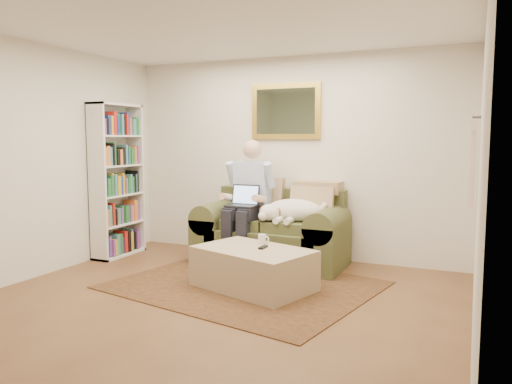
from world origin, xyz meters
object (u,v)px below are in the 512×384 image
Objects in this scene: sofa at (272,238)px; bookshelf at (117,180)px; laptop at (243,200)px; coffee_mug at (262,239)px; sleeping_dog at (294,210)px; ottoman at (253,269)px; seated_man at (246,203)px.

bookshelf is (-2.04, -0.41, 0.69)m from sofa.
laptop is 0.18× the size of bookshelf.
coffee_mug is at bearing -49.25° from laptop.
laptop is 3.54× the size of coffee_mug.
sleeping_dog is at bearing 13.64° from laptop.
ottoman is 0.37m from coffee_mug.
laptop reaches higher than sleeping_dog.
sofa is 2.19m from bookshelf.
bookshelf is at bearing 163.79° from ottoman.
sleeping_dog is at bearing 7.13° from seated_man.
laptop reaches higher than ottoman.
sofa is 18.21× the size of coffee_mug.
seated_man is 1.31× the size of ottoman.
laptop is at bearing -138.98° from sofa.
coffee_mug reaches higher than ottoman.
seated_man is 4.33× the size of laptop.
sofa is 1.19× the size of seated_man.
laptop is 0.82m from coffee_mug.
ottoman is 11.69× the size of coffee_mug.
bookshelf is at bearing 169.96° from coffee_mug.
sleeping_dog is 2.40m from bookshelf.
ottoman is at bearing -16.21° from bookshelf.
laptop is 0.30× the size of ottoman.
ottoman is at bearing -87.01° from coffee_mug.
laptop is (-0.00, -0.07, 0.04)m from seated_man.
sofa reaches higher than ottoman.
coffee_mug is (-0.01, 0.26, 0.26)m from ottoman.
seated_man is at bearing 119.24° from ottoman.
bookshelf is at bearing -168.71° from sofa.
sofa is 1.09m from ottoman.
laptop is at bearing 130.75° from coffee_mug.
coffee_mug is (0.22, -0.81, 0.16)m from sofa.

